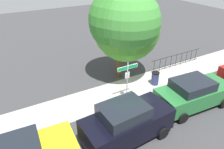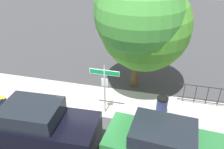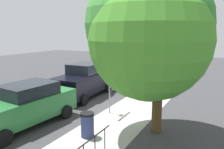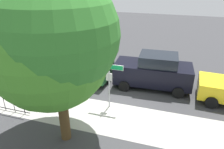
{
  "view_description": "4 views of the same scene",
  "coord_description": "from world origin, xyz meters",
  "px_view_note": "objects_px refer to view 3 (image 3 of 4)",
  "views": [
    {
      "loc": [
        -5.78,
        -8.75,
        8.02
      ],
      "look_at": [
        -0.22,
        1.18,
        1.59
      ],
      "focal_mm": 33.32,
      "sensor_mm": 36.0,
      "label": 1
    },
    {
      "loc": [
        2.99,
        -8.48,
        7.39
      ],
      "look_at": [
        0.61,
        1.12,
        1.79
      ],
      "focal_mm": 37.22,
      "sensor_mm": 36.0,
      "label": 2
    },
    {
      "loc": [
        9.95,
        5.62,
        4.08
      ],
      "look_at": [
        0.57,
        0.62,
        2.05
      ],
      "focal_mm": 35.6,
      "sensor_mm": 36.0,
      "label": 3
    },
    {
      "loc": [
        -2.48,
        9.26,
        6.26
      ],
      "look_at": [
        0.45,
        -0.12,
        1.62
      ],
      "focal_mm": 33.83,
      "sensor_mm": 36.0,
      "label": 4
    }
  ],
  "objects_px": {
    "trash_bin": "(87,125)",
    "shade_tree": "(149,30)",
    "street_sign": "(110,78)",
    "car_black": "(84,80)",
    "car_green": "(25,105)",
    "car_yellow": "(124,72)"
  },
  "relations": [
    {
      "from": "street_sign",
      "to": "shade_tree",
      "type": "relative_size",
      "value": 0.4
    },
    {
      "from": "car_black",
      "to": "trash_bin",
      "type": "relative_size",
      "value": 4.69
    },
    {
      "from": "shade_tree",
      "to": "street_sign",
      "type": "bearing_deg",
      "value": -116.82
    },
    {
      "from": "shade_tree",
      "to": "car_yellow",
      "type": "bearing_deg",
      "value": -149.15
    },
    {
      "from": "street_sign",
      "to": "car_yellow",
      "type": "distance_m",
      "value": 7.14
    },
    {
      "from": "street_sign",
      "to": "car_yellow",
      "type": "relative_size",
      "value": 0.57
    },
    {
      "from": "car_black",
      "to": "car_yellow",
      "type": "bearing_deg",
      "value": 170.87
    },
    {
      "from": "shade_tree",
      "to": "car_green",
      "type": "bearing_deg",
      "value": -69.21
    },
    {
      "from": "car_green",
      "to": "shade_tree",
      "type": "bearing_deg",
      "value": 115.07
    },
    {
      "from": "shade_tree",
      "to": "trash_bin",
      "type": "relative_size",
      "value": 6.72
    },
    {
      "from": "car_yellow",
      "to": "trash_bin",
      "type": "relative_size",
      "value": 4.67
    },
    {
      "from": "car_green",
      "to": "trash_bin",
      "type": "relative_size",
      "value": 4.92
    },
    {
      "from": "car_black",
      "to": "trash_bin",
      "type": "height_order",
      "value": "car_black"
    },
    {
      "from": "car_black",
      "to": "car_green",
      "type": "height_order",
      "value": "car_black"
    },
    {
      "from": "shade_tree",
      "to": "car_green",
      "type": "xyz_separation_m",
      "value": [
        1.88,
        -4.95,
        -3.21
      ]
    },
    {
      "from": "street_sign",
      "to": "car_black",
      "type": "relative_size",
      "value": 0.57
    },
    {
      "from": "car_yellow",
      "to": "street_sign",
      "type": "bearing_deg",
      "value": 22.3
    },
    {
      "from": "car_yellow",
      "to": "car_black",
      "type": "height_order",
      "value": "car_black"
    },
    {
      "from": "trash_bin",
      "to": "shade_tree",
      "type": "bearing_deg",
      "value": 128.92
    },
    {
      "from": "car_yellow",
      "to": "trash_bin",
      "type": "height_order",
      "value": "car_yellow"
    },
    {
      "from": "street_sign",
      "to": "car_green",
      "type": "bearing_deg",
      "value": -39.7
    },
    {
      "from": "car_yellow",
      "to": "trash_bin",
      "type": "xyz_separation_m",
      "value": [
        9.42,
        2.82,
        -0.36
      ]
    }
  ]
}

